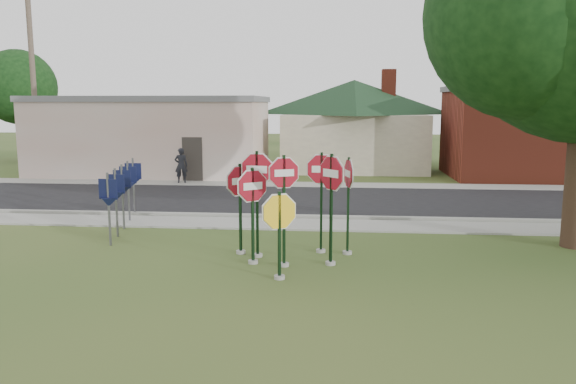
# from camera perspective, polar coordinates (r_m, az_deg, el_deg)

# --- Properties ---
(ground) EXTENTS (120.00, 120.00, 0.00)m
(ground) POSITION_cam_1_polar(r_m,az_deg,el_deg) (12.50, -0.36, -8.81)
(ground) COLOR #2E4A1C
(ground) RESTS_ON ground
(sidewalk_near) EXTENTS (60.00, 1.60, 0.06)m
(sidewalk_near) POSITION_cam_1_polar(r_m,az_deg,el_deg) (17.79, 1.36, -3.32)
(sidewalk_near) COLOR gray
(sidewalk_near) RESTS_ON ground
(road) EXTENTS (60.00, 7.00, 0.04)m
(road) POSITION_cam_1_polar(r_m,az_deg,el_deg) (22.21, 2.14, -0.88)
(road) COLOR black
(road) RESTS_ON ground
(sidewalk_far) EXTENTS (60.00, 1.60, 0.06)m
(sidewalk_far) POSITION_cam_1_polar(r_m,az_deg,el_deg) (26.45, 2.65, 0.73)
(sidewalk_far) COLOR gray
(sidewalk_far) RESTS_ON ground
(curb) EXTENTS (60.00, 0.20, 0.14)m
(curb) POSITION_cam_1_polar(r_m,az_deg,el_deg) (18.76, 1.57, -2.55)
(curb) COLOR gray
(curb) RESTS_ON ground
(stop_sign_center) EXTENTS (0.94, 0.42, 2.75)m
(stop_sign_center) POSITION_cam_1_polar(r_m,az_deg,el_deg) (13.05, -0.42, -0.33)
(stop_sign_center) COLOR gray
(stop_sign_center) RESTS_ON ground
(stop_sign_yellow) EXTENTS (0.98, 0.55, 2.06)m
(stop_sign_yellow) POSITION_cam_1_polar(r_m,az_deg,el_deg) (12.18, -0.89, -3.37)
(stop_sign_yellow) COLOR gray
(stop_sign_yellow) RESTS_ON ground
(stop_sign_left) EXTENTS (0.87, 0.68, 2.44)m
(stop_sign_left) POSITION_cam_1_polar(r_m,az_deg,el_deg) (13.34, -3.62, -1.05)
(stop_sign_left) COLOR gray
(stop_sign_left) RESTS_ON ground
(stop_sign_right) EXTENTS (0.78, 0.86, 2.78)m
(stop_sign_right) POSITION_cam_1_polar(r_m,az_deg,el_deg) (13.19, 4.42, 0.00)
(stop_sign_right) COLOR gray
(stop_sign_right) RESTS_ON ground
(stop_sign_back_right) EXTENTS (1.07, 0.24, 2.71)m
(stop_sign_back_right) POSITION_cam_1_polar(r_m,az_deg,el_deg) (14.32, 3.42, 0.44)
(stop_sign_back_right) COLOR gray
(stop_sign_back_right) RESTS_ON ground
(stop_sign_back_left) EXTENTS (1.12, 0.24, 2.79)m
(stop_sign_back_left) POSITION_cam_1_polar(r_m,az_deg,el_deg) (13.87, -3.16, 0.45)
(stop_sign_back_left) COLOR gray
(stop_sign_back_left) RESTS_ON ground
(stop_sign_far_right) EXTENTS (0.26, 1.00, 2.60)m
(stop_sign_far_right) POSITION_cam_1_polar(r_m,az_deg,el_deg) (14.22, 6.14, -0.04)
(stop_sign_far_right) COLOR gray
(stop_sign_far_right) RESTS_ON ground
(stop_sign_far_left) EXTENTS (0.80, 0.76, 2.43)m
(stop_sign_far_left) POSITION_cam_1_polar(r_m,az_deg,el_deg) (14.26, -4.89, -0.42)
(stop_sign_far_left) COLOR gray
(stop_sign_far_left) RESTS_ON ground
(route_sign_row) EXTENTS (1.43, 4.63, 2.00)m
(route_sign_row) POSITION_cam_1_polar(r_m,az_deg,el_deg) (17.80, -16.46, 0.22)
(route_sign_row) COLOR #59595E
(route_sign_row) RESTS_ON ground
(building_stucco) EXTENTS (12.20, 6.20, 4.20)m
(building_stucco) POSITION_cam_1_polar(r_m,az_deg,el_deg) (31.57, -13.63, 5.69)
(building_stucco) COLOR silver
(building_stucco) RESTS_ON ground
(building_house) EXTENTS (11.60, 11.60, 6.20)m
(building_house) POSITION_cam_1_polar(r_m,az_deg,el_deg) (33.86, 6.72, 8.62)
(building_house) COLOR beige
(building_house) RESTS_ON ground
(building_brick) EXTENTS (10.20, 6.20, 4.75)m
(building_brick) POSITION_cam_1_polar(r_m,az_deg,el_deg) (32.26, 24.97, 5.63)
(building_brick) COLOR maroon
(building_brick) RESTS_ON ground
(utility_pole_near) EXTENTS (2.20, 0.26, 9.50)m
(utility_pole_near) POSITION_cam_1_polar(r_m,az_deg,el_deg) (31.03, -24.46, 10.30)
(utility_pole_near) COLOR brown
(utility_pole_near) RESTS_ON ground
(bg_tree_left) EXTENTS (4.90, 4.90, 7.35)m
(bg_tree_left) POSITION_cam_1_polar(r_m,az_deg,el_deg) (41.64, -25.71, 9.56)
(bg_tree_left) COLOR black
(bg_tree_left) RESTS_ON ground
(pedestrian) EXTENTS (0.70, 0.55, 1.68)m
(pedestrian) POSITION_cam_1_polar(r_m,az_deg,el_deg) (27.32, -10.80, 2.68)
(pedestrian) COLOR black
(pedestrian) RESTS_ON sidewalk_far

